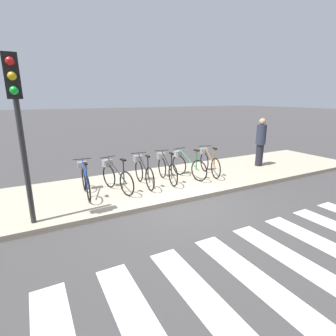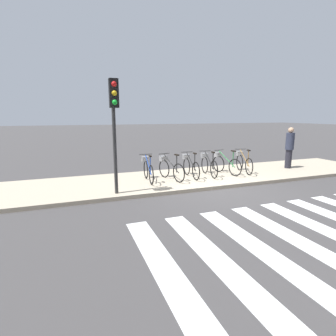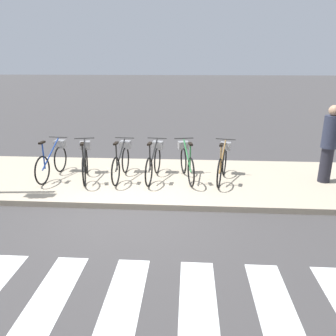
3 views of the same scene
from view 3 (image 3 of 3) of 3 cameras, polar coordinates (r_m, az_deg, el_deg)
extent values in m
plane|color=#423F3F|center=(6.45, -7.42, -7.18)|extent=(120.00, 120.00, 0.00)
cube|color=#B7A88E|center=(7.80, -5.36, -2.02)|extent=(15.56, 3.03, 0.12)
torus|color=black|center=(7.72, -21.03, -0.40)|extent=(0.08, 0.65, 0.65)
torus|color=black|center=(8.47, -18.23, 1.50)|extent=(0.08, 0.65, 0.65)
cylinder|color=navy|center=(8.02, -19.76, 2.37)|extent=(0.10, 0.90, 0.55)
cylinder|color=navy|center=(7.74, -20.85, 1.93)|extent=(0.03, 0.03, 0.58)
cube|color=black|center=(7.67, -21.11, 4.16)|extent=(0.08, 0.20, 0.04)
cylinder|color=#262626|center=(8.33, -18.60, 5.13)|extent=(0.46, 0.06, 0.02)
cube|color=gray|center=(8.42, -18.33, 3.99)|extent=(0.25, 0.22, 0.18)
torus|color=black|center=(7.33, -14.43, -0.70)|extent=(0.19, 0.64, 0.65)
torus|color=black|center=(8.17, -14.06, 1.29)|extent=(0.19, 0.64, 0.65)
cylinder|color=black|center=(7.68, -14.39, 2.20)|extent=(0.25, 0.88, 0.55)
cylinder|color=black|center=(7.36, -14.55, 1.75)|extent=(0.04, 0.04, 0.58)
cube|color=black|center=(7.28, -14.74, 4.09)|extent=(0.12, 0.21, 0.04)
cylinder|color=#262626|center=(8.03, -14.36, 5.05)|extent=(0.45, 0.13, 0.02)
cube|color=gray|center=(8.13, -14.24, 3.87)|extent=(0.28, 0.25, 0.18)
torus|color=black|center=(7.22, -9.10, -0.61)|extent=(0.07, 0.65, 0.65)
torus|color=black|center=(8.04, -7.41, 1.42)|extent=(0.07, 0.65, 0.65)
cylinder|color=black|center=(7.56, -8.30, 2.33)|extent=(0.08, 0.90, 0.55)
cylinder|color=black|center=(7.25, -8.95, 1.87)|extent=(0.03, 0.03, 0.58)
cube|color=black|center=(7.17, -9.08, 4.25)|extent=(0.08, 0.20, 0.04)
cylinder|color=#262626|center=(7.90, -7.57, 5.24)|extent=(0.46, 0.05, 0.02)
cube|color=gray|center=(7.99, -7.43, 4.04)|extent=(0.25, 0.21, 0.18)
torus|color=black|center=(7.12, -3.36, -0.70)|extent=(0.11, 0.65, 0.65)
torus|color=black|center=(7.94, -1.87, 1.35)|extent=(0.11, 0.65, 0.65)
cylinder|color=black|center=(7.45, -2.60, 2.28)|extent=(0.14, 0.90, 0.55)
cylinder|color=black|center=(7.14, -3.18, 1.82)|extent=(0.04, 0.04, 0.58)
cube|color=black|center=(7.06, -3.22, 4.24)|extent=(0.09, 0.21, 0.04)
cylinder|color=#262626|center=(7.80, -1.91, 5.22)|extent=(0.46, 0.08, 0.02)
cube|color=gray|center=(7.89, -1.82, 4.00)|extent=(0.26, 0.23, 0.18)
torus|color=black|center=(7.10, 4.03, -0.75)|extent=(0.17, 0.64, 0.65)
torus|color=black|center=(7.93, 2.71, 1.32)|extent=(0.17, 0.64, 0.65)
cylinder|color=#267238|center=(7.44, 3.37, 2.24)|extent=(0.22, 0.89, 0.55)
cylinder|color=#267238|center=(7.13, 3.88, 1.77)|extent=(0.04, 0.04, 0.58)
cube|color=black|center=(7.05, 3.93, 4.20)|extent=(0.11, 0.21, 0.04)
cylinder|color=#262626|center=(7.79, 2.77, 5.19)|extent=(0.46, 0.12, 0.02)
cube|color=gray|center=(7.88, 2.68, 3.98)|extent=(0.28, 0.24, 0.18)
torus|color=black|center=(7.11, 8.92, -0.92)|extent=(0.18, 0.64, 0.65)
torus|color=black|center=(7.95, 9.79, 1.11)|extent=(0.18, 0.64, 0.65)
cylinder|color=olive|center=(7.45, 9.48, 2.05)|extent=(0.23, 0.89, 0.55)
cylinder|color=olive|center=(7.14, 9.17, 1.60)|extent=(0.04, 0.04, 0.58)
cube|color=black|center=(7.06, 9.29, 4.02)|extent=(0.11, 0.21, 0.04)
cylinder|color=#262626|center=(7.81, 10.00, 4.97)|extent=(0.45, 0.12, 0.02)
cube|color=gray|center=(7.90, 9.97, 3.75)|extent=(0.28, 0.25, 0.18)
cylinder|color=#23232D|center=(8.16, 25.77, 0.49)|extent=(0.26, 0.26, 0.80)
cylinder|color=#2D3347|center=(7.98, 26.51, 5.63)|extent=(0.34, 0.34, 0.71)
sphere|color=tan|center=(7.91, 26.99, 8.93)|extent=(0.23, 0.23, 0.23)
camera|label=1|loc=(4.35, -79.32, 0.94)|focal=28.00mm
camera|label=2|loc=(5.76, -97.91, -6.84)|focal=28.00mm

